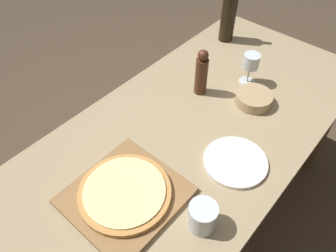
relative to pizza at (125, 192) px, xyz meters
name	(u,v)px	position (x,y,z in m)	size (l,w,h in m)	color
ground_plane	(185,220)	(-0.02, 0.39, -0.80)	(12.00, 12.00, 0.00)	#4C3D2D
dining_table	(191,143)	(-0.02, 0.39, -0.12)	(0.82, 1.75, 0.77)	#9E8966
cutting_board	(125,195)	(0.00, 0.00, -0.02)	(0.34, 0.36, 0.02)	olive
pizza	(125,192)	(0.00, 0.00, 0.00)	(0.31, 0.31, 0.02)	#C68947
wine_bottle	(229,14)	(-0.29, 1.02, 0.11)	(0.07, 0.07, 0.34)	black
pepper_mill	(201,73)	(-0.14, 0.59, 0.07)	(0.05, 0.05, 0.21)	#4C2819
wine_glass	(251,63)	(-0.01, 0.78, 0.08)	(0.07, 0.07, 0.15)	silver
small_bowl	(254,99)	(0.08, 0.68, -0.01)	(0.15, 0.15, 0.05)	tan
drinking_tumbler	(202,216)	(0.25, 0.09, 0.02)	(0.09, 0.09, 0.10)	silver
dinner_plate	(235,162)	(0.20, 0.36, -0.02)	(0.23, 0.23, 0.01)	white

